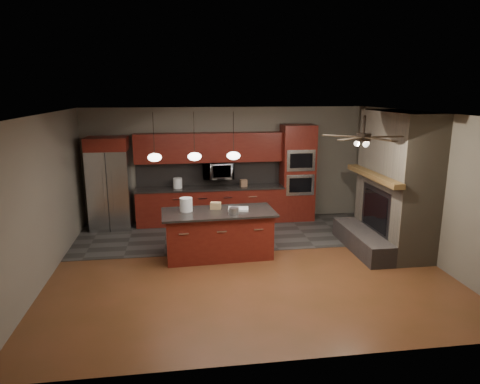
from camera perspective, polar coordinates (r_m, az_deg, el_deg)
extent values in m
plane|color=brown|center=(8.18, 0.86, -9.58)|extent=(7.00, 7.00, 0.00)
cube|color=white|center=(7.54, 0.94, 10.42)|extent=(7.00, 6.00, 0.02)
cube|color=#686253|center=(10.65, -1.63, 3.72)|extent=(7.00, 0.02, 2.80)
cube|color=#686253|center=(8.97, 23.58, 0.74)|extent=(0.02, 6.00, 2.80)
cube|color=#686253|center=(7.99, -24.74, -0.81)|extent=(0.02, 6.00, 2.80)
cube|color=#383532|center=(9.84, -0.78, -5.49)|extent=(7.00, 2.40, 0.01)
cube|color=#6F624F|center=(9.11, 20.13, 1.23)|extent=(0.80, 2.00, 2.80)
cube|color=#3F3734|center=(9.14, 15.91, -6.24)|extent=(0.50, 2.00, 0.40)
cube|color=#2D2D30|center=(9.07, 17.72, -2.38)|extent=(0.05, 1.20, 0.95)
cube|color=black|center=(9.06, 17.58, -2.39)|extent=(0.02, 1.00, 0.75)
cube|color=brown|center=(8.85, 17.35, 2.10)|extent=(0.22, 2.10, 0.10)
cube|color=maroon|center=(10.53, -3.98, -1.83)|extent=(3.55, 0.60, 0.86)
cube|color=black|center=(10.42, -4.02, 0.56)|extent=(3.59, 0.64, 0.04)
cube|color=black|center=(10.63, -4.16, 2.57)|extent=(3.55, 0.03, 0.60)
cube|color=maroon|center=(10.37, -4.16, 5.94)|extent=(3.55, 0.35, 0.70)
cube|color=maroon|center=(10.72, 7.63, 2.53)|extent=(0.80, 0.60, 2.38)
cube|color=silver|center=(10.49, 8.04, 0.93)|extent=(0.70, 0.03, 0.52)
cube|color=black|center=(10.47, 8.07, 0.91)|extent=(0.55, 0.02, 0.35)
cube|color=silver|center=(10.37, 8.15, 4.17)|extent=(0.70, 0.03, 0.52)
cube|color=black|center=(10.35, 8.18, 4.15)|extent=(0.55, 0.02, 0.35)
imported|color=silver|center=(10.40, -2.97, 2.91)|extent=(0.73, 0.41, 0.50)
cube|color=silver|center=(10.44, -16.95, 0.29)|extent=(0.93, 0.72, 1.86)
cube|color=#2D2D30|center=(10.08, -17.25, -0.17)|extent=(0.02, 0.02, 1.84)
cube|color=silver|center=(10.08, -17.84, 0.10)|extent=(0.03, 0.03, 0.93)
cube|color=silver|center=(10.05, -16.72, 0.14)|extent=(0.03, 0.03, 0.93)
cube|color=maroon|center=(10.25, -17.36, 6.17)|extent=(0.93, 0.72, 0.30)
cube|color=maroon|center=(8.40, -2.86, -5.73)|extent=(2.05, 0.92, 0.88)
cube|color=black|center=(8.26, -2.89, -2.72)|extent=(2.21, 1.08, 0.04)
cylinder|color=white|center=(8.29, -7.20, -1.68)|extent=(0.27, 0.27, 0.26)
cylinder|color=#B2B3B8|center=(8.03, -0.83, -2.55)|extent=(0.23, 0.23, 0.13)
cube|color=white|center=(8.34, -0.23, -2.27)|extent=(0.43, 0.33, 0.04)
cube|color=tan|center=(8.42, -3.26, -1.82)|extent=(0.23, 0.19, 0.13)
cylinder|color=white|center=(10.36, -8.31, 1.18)|extent=(0.25, 0.25, 0.24)
cube|color=#8F664A|center=(10.44, 0.48, 1.21)|extent=(0.18, 0.15, 0.17)
cylinder|color=black|center=(8.19, -11.46, 7.66)|extent=(0.01, 0.01, 0.78)
ellipsoid|color=white|center=(8.24, -11.31, 4.54)|extent=(0.26, 0.26, 0.16)
cylinder|color=black|center=(8.18, -6.16, 7.84)|extent=(0.01, 0.01, 0.78)
ellipsoid|color=white|center=(8.23, -6.08, 4.72)|extent=(0.26, 0.26, 0.16)
cylinder|color=black|center=(8.24, -0.89, 7.95)|extent=(0.01, 0.01, 0.78)
ellipsoid|color=white|center=(8.29, -0.87, 4.86)|extent=(0.26, 0.26, 0.16)
cylinder|color=black|center=(7.29, 16.23, 8.61)|extent=(0.04, 0.04, 0.30)
cylinder|color=black|center=(7.31, 16.13, 7.05)|extent=(0.24, 0.24, 0.12)
cube|color=black|center=(7.47, 18.81, 6.99)|extent=(0.60, 0.12, 0.01)
cube|color=black|center=(7.69, 15.84, 7.36)|extent=(0.30, 0.61, 0.01)
cube|color=black|center=(7.40, 13.24, 7.29)|extent=(0.56, 0.45, 0.01)
cube|color=black|center=(6.99, 14.56, 6.87)|extent=(0.56, 0.45, 0.01)
cube|color=black|center=(7.04, 18.21, 6.68)|extent=(0.30, 0.61, 0.01)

